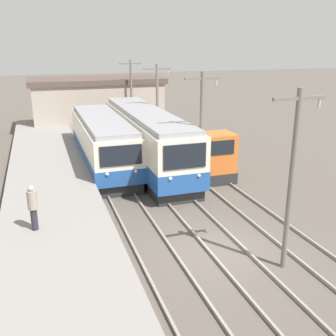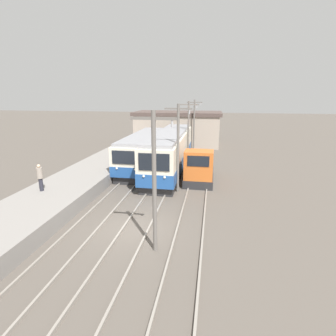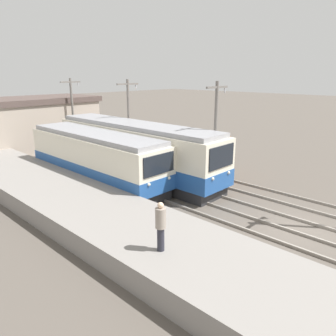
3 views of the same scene
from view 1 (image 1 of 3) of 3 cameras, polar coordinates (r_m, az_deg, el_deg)
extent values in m
plane|color=#564F47|center=(16.40, 7.71, -11.88)|extent=(200.00, 200.00, 0.00)
cube|color=gray|center=(14.79, -15.24, -13.67)|extent=(4.50, 54.00, 1.00)
cube|color=gray|center=(15.35, -3.83, -13.67)|extent=(0.10, 60.00, 0.14)
cube|color=gray|center=(15.71, 1.38, -12.83)|extent=(0.10, 60.00, 0.14)
cube|color=gray|center=(16.16, 6.03, -11.99)|extent=(0.10, 60.00, 0.14)
cube|color=gray|center=(16.75, 10.61, -11.08)|extent=(0.10, 60.00, 0.14)
cube|color=gray|center=(17.50, 15.16, -10.10)|extent=(0.10, 60.00, 0.14)
cube|color=gray|center=(18.28, 18.99, -9.23)|extent=(0.10, 60.00, 0.14)
cube|color=#28282B|center=(26.80, -9.26, 0.76)|extent=(2.58, 11.18, 0.70)
cube|color=silver|center=(26.39, -9.43, 4.05)|extent=(2.80, 11.65, 2.47)
cube|color=#235199|center=(26.59, -9.35, 2.40)|extent=(2.84, 11.69, 0.89)
cube|color=black|center=(20.69, -6.85, 1.81)|extent=(2.24, 0.06, 1.09)
sphere|color=silver|center=(20.82, -8.82, -0.88)|extent=(0.18, 0.18, 0.18)
sphere|color=silver|center=(21.11, -4.70, -0.47)|extent=(0.18, 0.18, 0.18)
cube|color=#939399|center=(26.11, -9.58, 6.99)|extent=(2.46, 11.18, 0.28)
cube|color=#28282B|center=(26.75, -3.11, 0.93)|extent=(2.58, 13.88, 0.70)
cube|color=silver|center=(26.29, -3.18, 4.63)|extent=(2.80, 14.46, 2.84)
cube|color=#235199|center=(26.51, -3.14, 2.71)|extent=(2.84, 14.50, 1.02)
cube|color=black|center=(19.46, 2.48, 1.69)|extent=(2.24, 0.06, 1.25)
sphere|color=silver|center=(19.53, 0.34, -1.56)|extent=(0.18, 0.18, 0.18)
sphere|color=silver|center=(20.05, 4.51, -1.10)|extent=(0.18, 0.18, 0.18)
cube|color=#939399|center=(25.99, -3.23, 7.99)|extent=(2.46, 13.88, 0.28)
cube|color=#28282B|center=(25.47, 4.90, 0.03)|extent=(2.40, 5.29, 0.70)
cube|color=#D16628|center=(23.47, 6.72, 2.25)|extent=(2.28, 1.69, 2.30)
cube|color=black|center=(22.59, 7.69, 2.93)|extent=(1.68, 0.04, 0.83)
cube|color=#D16628|center=(25.92, 4.22, 2.78)|extent=(1.92, 3.50, 1.40)
cylinder|color=black|center=(25.70, 4.27, 4.82)|extent=(0.16, 0.16, 0.50)
cylinder|color=slate|center=(14.47, 17.41, -2.17)|extent=(0.20, 0.20, 6.66)
cube|color=slate|center=(13.79, 18.55, 9.57)|extent=(2.00, 0.12, 0.12)
cylinder|color=#B2B2B7|center=(14.31, 21.08, 8.76)|extent=(0.10, 0.10, 0.30)
cylinder|color=slate|center=(21.24, 4.82, 4.79)|extent=(0.20, 0.20, 6.66)
cube|color=slate|center=(20.78, 5.03, 12.83)|extent=(2.00, 0.12, 0.12)
cylinder|color=#B2B2B7|center=(21.13, 7.06, 12.30)|extent=(0.10, 0.10, 0.30)
cylinder|color=slate|center=(28.68, -1.56, 8.21)|extent=(0.20, 0.20, 6.66)
cube|color=slate|center=(28.35, -1.61, 14.17)|extent=(2.00, 0.12, 0.12)
cylinder|color=#B2B2B7|center=(28.60, -0.03, 13.80)|extent=(0.10, 0.10, 0.30)
cylinder|color=slate|center=(36.39, -5.32, 10.16)|extent=(0.20, 0.20, 6.66)
cube|color=slate|center=(36.13, -5.46, 14.85)|extent=(2.00, 0.12, 0.12)
cylinder|color=#B2B2B7|center=(36.33, -4.18, 14.58)|extent=(0.10, 0.10, 0.30)
cylinder|color=#282833|center=(16.41, -18.83, -7.04)|extent=(0.26, 0.26, 0.89)
cylinder|color=gray|center=(16.10, -19.12, -4.41)|extent=(0.38, 0.38, 0.74)
sphere|color=beige|center=(15.93, -19.29, -2.80)|extent=(0.22, 0.22, 0.22)
cube|color=#AD9E8E|center=(39.56, -10.24, 8.88)|extent=(12.00, 6.00, 4.38)
cube|color=#51423D|center=(39.27, -10.44, 12.40)|extent=(12.60, 6.30, 0.50)
camera|label=2|loc=(10.73, 71.04, 1.69)|focal=28.00mm
camera|label=3|loc=(11.06, -64.20, 2.91)|focal=35.00mm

